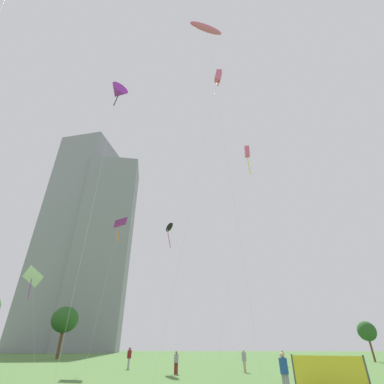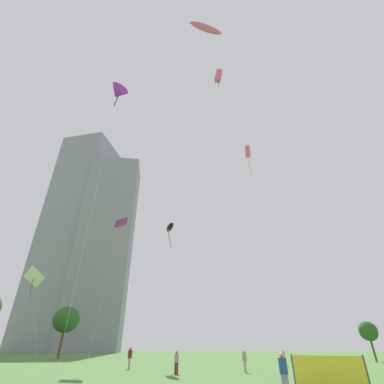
# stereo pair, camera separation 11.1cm
# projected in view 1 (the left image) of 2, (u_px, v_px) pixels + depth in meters

# --- Properties ---
(person_standing_0) EXTENTS (0.35, 0.35, 1.56)m
(person_standing_0) POSITION_uv_depth(u_px,v_px,m) (176.00, 361.00, 21.28)
(person_standing_0) COLOR maroon
(person_standing_0) RESTS_ON ground
(person_standing_1) EXTENTS (0.40, 0.40, 1.80)m
(person_standing_1) POSITION_uv_depth(u_px,v_px,m) (129.00, 356.00, 26.13)
(person_standing_1) COLOR gray
(person_standing_1) RESTS_ON ground
(person_standing_2) EXTENTS (0.34, 0.34, 1.54)m
(person_standing_2) POSITION_uv_depth(u_px,v_px,m) (283.00, 357.00, 28.91)
(person_standing_2) COLOR #2D2D33
(person_standing_2) RESTS_ON ground
(person_standing_4) EXTENTS (0.36, 0.36, 1.61)m
(person_standing_4) POSITION_uv_depth(u_px,v_px,m) (284.00, 370.00, 12.15)
(person_standing_4) COLOR gray
(person_standing_4) RESTS_ON ground
(person_standing_6) EXTENTS (0.37, 0.37, 1.66)m
(person_standing_6) POSITION_uv_depth(u_px,v_px,m) (244.00, 359.00, 22.58)
(person_standing_6) COLOR tan
(person_standing_6) RESTS_ON ground
(kite_flying_1) EXTENTS (7.51, 5.73, 11.88)m
(kite_flying_1) POSITION_uv_depth(u_px,v_px,m) (33.00, 277.00, 40.50)
(kite_flying_1) COLOR silver
(kite_flying_1) RESTS_ON ground
(kite_flying_2) EXTENTS (4.66, 8.34, 32.06)m
(kite_flying_2) POSITION_uv_depth(u_px,v_px,m) (206.00, 28.00, 29.07)
(kite_flying_2) COLOR silver
(kite_flying_2) RESTS_ON ground
(kite_flying_3) EXTENTS (9.33, 8.32, 16.52)m
(kite_flying_3) POSITION_uv_depth(u_px,v_px,m) (169.00, 227.00, 37.04)
(kite_flying_3) COLOR silver
(kite_flying_3) RESTS_ON ground
(kite_flying_4) EXTENTS (4.34, 7.70, 30.08)m
(kite_flying_4) POSITION_uv_depth(u_px,v_px,m) (118.00, 92.00, 33.27)
(kite_flying_4) COLOR silver
(kite_flying_4) RESTS_ON ground
(kite_flying_5) EXTENTS (2.20, 4.35, 15.97)m
(kite_flying_5) POSITION_uv_depth(u_px,v_px,m) (120.00, 224.00, 34.50)
(kite_flying_5) COLOR silver
(kite_flying_5) RESTS_ON ground
(kite_flying_6) EXTENTS (5.43, 7.01, 33.76)m
(kite_flying_6) POSITION_uv_depth(u_px,v_px,m) (218.00, 77.00, 35.76)
(kite_flying_6) COLOR silver
(kite_flying_6) RESTS_ON ground
(kite_flying_7) EXTENTS (6.08, 2.37, 28.30)m
(kite_flying_7) POSITION_uv_depth(u_px,v_px,m) (247.00, 152.00, 40.94)
(kite_flying_7) COLOR silver
(kite_flying_7) RESTS_ON ground
(park_tree_0) EXTENTS (2.48, 2.48, 5.10)m
(park_tree_0) POSITION_uv_depth(u_px,v_px,m) (367.00, 331.00, 39.32)
(park_tree_0) COLOR brown
(park_tree_0) RESTS_ON ground
(park_tree_1) EXTENTS (4.64, 4.64, 8.36)m
(park_tree_1) POSITION_uv_depth(u_px,v_px,m) (65.00, 320.00, 49.55)
(park_tree_1) COLOR brown
(park_tree_1) RESTS_ON ground
(distant_highrise_0) EXTENTS (23.67, 25.21, 94.19)m
(distant_highrise_0) POSITION_uv_depth(u_px,v_px,m) (74.00, 231.00, 122.76)
(distant_highrise_0) COLOR gray
(distant_highrise_0) RESTS_ON ground
(distant_highrise_1) EXTENTS (24.30, 21.15, 78.27)m
(distant_highrise_1) POSITION_uv_depth(u_px,v_px,m) (104.00, 244.00, 113.89)
(distant_highrise_1) COLOR gray
(distant_highrise_1) RESTS_ON ground
(event_banner) EXTENTS (3.05, 1.45, 1.51)m
(event_banner) POSITION_uv_depth(u_px,v_px,m) (329.00, 372.00, 13.14)
(event_banner) COLOR #4C4C4C
(event_banner) RESTS_ON ground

